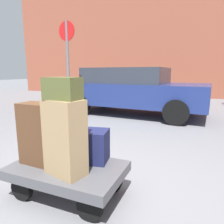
# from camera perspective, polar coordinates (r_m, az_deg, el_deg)

# --- Properties ---
(ground_plane) EXTENTS (60.00, 60.00, 0.00)m
(ground_plane) POSITION_cam_1_polar(r_m,az_deg,el_deg) (2.42, -11.87, -21.53)
(ground_plane) COLOR slate
(luggage_cart) EXTENTS (1.15, 0.72, 0.34)m
(luggage_cart) POSITION_cam_1_polar(r_m,az_deg,el_deg) (2.29, -12.14, -15.89)
(luggage_cart) COLOR #4C4C51
(luggage_cart) RESTS_ON ground_plane
(suitcase_tan_front_right) EXTENTS (0.42, 0.31, 0.71)m
(suitcase_tan_front_right) POSITION_cam_1_polar(r_m,az_deg,el_deg) (1.97, -12.89, -6.93)
(suitcase_tan_front_right) COLOR #9E7F56
(suitcase_tan_front_right) RESTS_ON luggage_cart
(duffel_bag_navy_front_left) EXTENTS (0.57, 0.38, 0.34)m
(duffel_bag_navy_front_left) POSITION_cam_1_polar(r_m,az_deg,el_deg) (2.29, -7.82, -9.01)
(duffel_bag_navy_front_left) COLOR #191E47
(duffel_bag_navy_front_left) RESTS_ON luggage_cart
(suitcase_brown_center) EXTENTS (0.37, 0.25, 0.64)m
(suitcase_brown_center) POSITION_cam_1_polar(r_m,az_deg,el_deg) (2.30, -19.65, -5.60)
(suitcase_brown_center) COLOR #51331E
(suitcase_brown_center) RESTS_ON luggage_cart
(duffel_bag_olive_topmost_pile) EXTENTS (0.33, 0.22, 0.20)m
(duffel_bag_olive_topmost_pile) POSITION_cam_1_polar(r_m,az_deg,el_deg) (1.88, -13.47, 6.34)
(duffel_bag_olive_topmost_pile) COLOR #4C5128
(duffel_bag_olive_topmost_pile) RESTS_ON suitcase_tan_front_right
(parked_car) EXTENTS (4.40, 2.12, 1.42)m
(parked_car) POSITION_cam_1_polar(r_m,az_deg,el_deg) (6.44, 5.50, 6.17)
(parked_car) COLOR navy
(parked_car) RESTS_ON ground_plane
(no_parking_sign) EXTENTS (0.50, 0.07, 2.58)m
(no_parking_sign) POSITION_cam_1_polar(r_m,az_deg,el_deg) (5.72, -12.10, 13.65)
(no_parking_sign) COLOR slate
(no_parking_sign) RESTS_ON ground_plane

